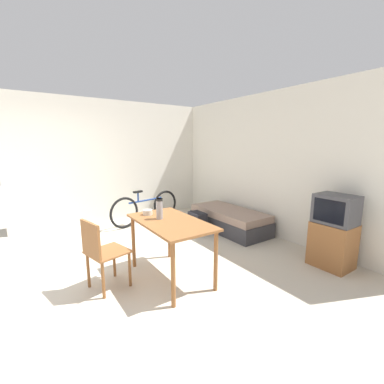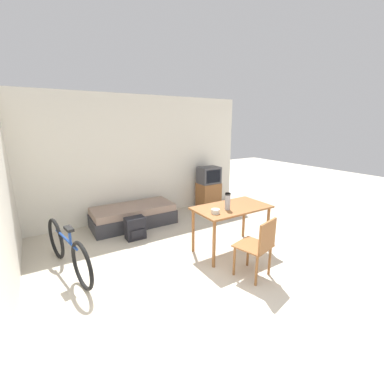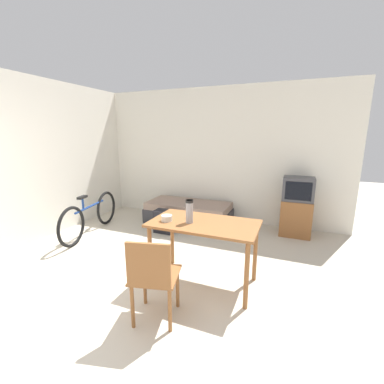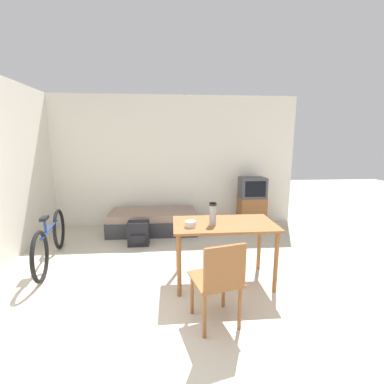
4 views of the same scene
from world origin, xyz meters
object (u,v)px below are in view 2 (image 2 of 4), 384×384
tv (209,188)px  bicycle (68,250)px  dining_table (231,212)px  wooden_chair (259,245)px  mate_bowl (215,211)px  thermos_flask (228,201)px  daybed (134,216)px  backpack (135,228)px

tv → bicycle: bearing=-158.6°
tv → bicycle: size_ratio=0.61×
dining_table → wooden_chair: 0.87m
tv → dining_table: bearing=-116.1°
tv → mate_bowl: bearing=-123.3°
tv → wooden_chair: (-1.22, -2.90, -0.01)m
dining_table → thermos_flask: 0.30m
dining_table → daybed: bearing=117.8°
daybed → backpack: 0.69m
dining_table → mate_bowl: bearing=-164.2°
wooden_chair → bicycle: 2.71m
daybed → dining_table: bearing=-62.2°
backpack → bicycle: bearing=-155.1°
daybed → bicycle: bearing=-139.1°
dining_table → backpack: dining_table is taller
bicycle → thermos_flask: thermos_flask is taller
wooden_chair → bicycle: wooden_chair is taller
thermos_flask → tv: bearing=61.4°
backpack → daybed: bearing=72.9°
daybed → bicycle: size_ratio=0.99×
backpack → thermos_flask: bearing=-51.7°
wooden_chair → backpack: 2.36m
tv → dining_table: tv is taller
tv → mate_bowl: size_ratio=8.17×
mate_bowl → wooden_chair: bearing=-73.0°
daybed → mate_bowl: mate_bowl is taller
wooden_chair → mate_bowl: wooden_chair is taller
daybed → mate_bowl: bearing=-73.9°
wooden_chair → thermos_flask: size_ratio=3.23×
dining_table → bicycle: bearing=163.4°
wooden_chair → thermos_flask: bearing=85.9°
backpack → wooden_chair: bearing=-64.3°
thermos_flask → wooden_chair: bearing=-94.1°
dining_table → wooden_chair: (-0.21, -0.83, -0.17)m
daybed → tv: tv is taller
tv → thermos_flask: 2.48m
daybed → thermos_flask: thermos_flask is taller
thermos_flask → mate_bowl: thermos_flask is taller
wooden_chair → mate_bowl: (-0.22, 0.71, 0.31)m
tv → thermos_flask: (-1.17, -2.14, 0.41)m
thermos_flask → mate_bowl: bearing=-170.3°
mate_bowl → tv: bearing=56.7°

